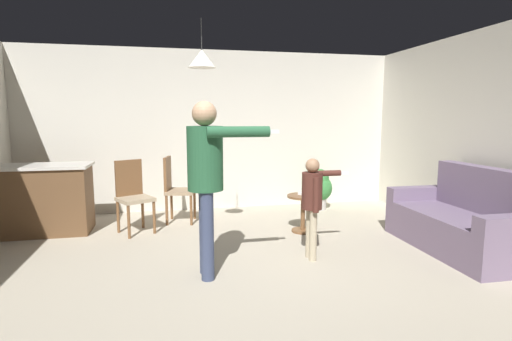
# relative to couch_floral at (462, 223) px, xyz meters

# --- Properties ---
(ground) EXTENTS (7.68, 7.68, 0.00)m
(ground) POSITION_rel_couch_floral_xyz_m (-2.65, -0.35, -0.33)
(ground) COLOR #B2A893
(wall_back) EXTENTS (6.40, 0.10, 2.70)m
(wall_back) POSITION_rel_couch_floral_xyz_m (-2.65, 2.85, 1.02)
(wall_back) COLOR silver
(wall_back) RESTS_ON ground
(couch_floral) EXTENTS (0.88, 1.81, 1.00)m
(couch_floral) POSITION_rel_couch_floral_xyz_m (0.00, 0.00, 0.00)
(couch_floral) COLOR slate
(couch_floral) RESTS_ON ground
(kitchen_counter) EXTENTS (1.26, 0.66, 0.95)m
(kitchen_counter) POSITION_rel_couch_floral_xyz_m (-5.10, 1.80, 0.15)
(kitchen_counter) COLOR brown
(kitchen_counter) RESTS_ON ground
(side_table_by_couch) EXTENTS (0.44, 0.44, 0.52)m
(side_table_by_couch) POSITION_rel_couch_floral_xyz_m (-1.61, 1.12, -0.00)
(side_table_by_couch) COLOR brown
(side_table_by_couch) RESTS_ON ground
(person_adult) EXTENTS (0.86, 0.51, 1.74)m
(person_adult) POSITION_rel_couch_floral_xyz_m (-3.04, -0.15, 0.75)
(person_adult) COLOR #384260
(person_adult) RESTS_ON ground
(person_child) EXTENTS (0.60, 0.33, 1.14)m
(person_child) POSITION_rel_couch_floral_xyz_m (-1.85, 0.10, 0.38)
(person_child) COLOR tan
(person_child) RESTS_ON ground
(dining_chair_by_counter) EXTENTS (0.49, 0.49, 1.00)m
(dining_chair_by_counter) POSITION_rel_couch_floral_xyz_m (-3.33, 2.01, 0.21)
(dining_chair_by_counter) COLOR brown
(dining_chair_by_counter) RESTS_ON ground
(dining_chair_near_wall) EXTENTS (0.57, 0.57, 1.00)m
(dining_chair_near_wall) POSITION_rel_couch_floral_xyz_m (-3.91, 1.61, 0.21)
(dining_chair_near_wall) COLOR brown
(dining_chair_near_wall) RESTS_ON ground
(potted_plant_corner) EXTENTS (0.46, 0.46, 0.71)m
(potted_plant_corner) POSITION_rel_couch_floral_xyz_m (-0.90, 2.35, 0.06)
(potted_plant_corner) COLOR #B7B2AD
(potted_plant_corner) RESTS_ON ground
(spare_remote_on_table) EXTENTS (0.11, 0.12, 0.04)m
(spare_remote_on_table) POSITION_rel_couch_floral_xyz_m (-1.62, 1.11, 0.21)
(spare_remote_on_table) COLOR white
(spare_remote_on_table) RESTS_ON side_table_by_couch
(ceiling_light_pendant) EXTENTS (0.32, 0.32, 0.55)m
(ceiling_light_pendant) POSITION_rel_couch_floral_xyz_m (-3.00, 0.70, 1.92)
(ceiling_light_pendant) COLOR silver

